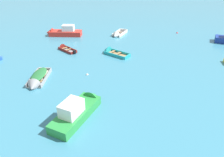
# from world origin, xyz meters

# --- Properties ---
(rowboat_grey_back_row_center) EXTENTS (1.71, 4.45, 1.41)m
(rowboat_grey_back_row_center) POSITION_xyz_m (-7.64, 23.17, 0.32)
(rowboat_grey_back_row_center) COLOR beige
(rowboat_grey_back_row_center) RESTS_ON ground_plane
(rowboat_white_far_left) EXTENTS (2.69, 4.17, 1.25)m
(rowboat_white_far_left) POSITION_xyz_m (-0.04, 39.18, 0.20)
(rowboat_white_far_left) COLOR #4C4C51
(rowboat_white_far_left) RESTS_ON ground_plane
(motor_launch_green_distant_center) EXTENTS (3.61, 5.84, 2.13)m
(motor_launch_green_distant_center) POSITION_xyz_m (-2.30, 18.28, 0.59)
(motor_launch_green_distant_center) COLOR #288C3D
(motor_launch_green_distant_center) RESTS_ON ground_plane
(motor_launch_red_far_right) EXTENTS (5.89, 1.89, 2.09)m
(motor_launch_red_far_right) POSITION_xyz_m (-9.10, 38.82, 0.58)
(motor_launch_red_far_right) COLOR red
(motor_launch_red_far_right) RESTS_ON ground_plane
(rowboat_turquoise_back_row_left) EXTENTS (3.98, 3.25, 1.31)m
(rowboat_turquoise_back_row_left) POSITION_xyz_m (-0.67, 31.53, 0.18)
(rowboat_turquoise_back_row_left) COLOR #99754C
(rowboat_turquoise_back_row_left) RESTS_ON ground_plane
(rowboat_maroon_far_back) EXTENTS (3.29, 3.02, 1.00)m
(rowboat_maroon_far_back) POSITION_xyz_m (-7.35, 32.62, 0.15)
(rowboat_maroon_far_back) COLOR gray
(rowboat_maroon_far_back) RESTS_ON ground_plane
(mooring_buoy_between_boats_left) EXTENTS (0.32, 0.32, 0.32)m
(mooring_buoy_between_boats_left) POSITION_xyz_m (10.22, 41.36, 0.00)
(mooring_buoy_between_boats_left) COLOR red
(mooring_buoy_between_boats_left) RESTS_ON ground_plane
(mooring_buoy_midfield) EXTENTS (0.28, 0.28, 0.28)m
(mooring_buoy_midfield) POSITION_xyz_m (-2.80, 25.18, 0.00)
(mooring_buoy_midfield) COLOR silver
(mooring_buoy_midfield) RESTS_ON ground_plane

